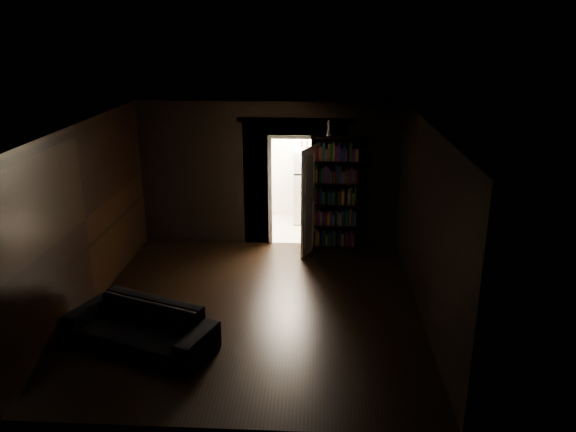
# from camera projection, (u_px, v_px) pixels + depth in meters

# --- Properties ---
(ground) EXTENTS (5.50, 5.50, 0.00)m
(ground) POSITION_uv_depth(u_px,v_px,m) (255.00, 308.00, 8.64)
(ground) COLOR black
(ground) RESTS_ON ground
(room_walls) EXTENTS (5.02, 5.61, 2.84)m
(room_walls) POSITION_uv_depth(u_px,v_px,m) (260.00, 184.00, 9.11)
(room_walls) COLOR black
(room_walls) RESTS_ON ground
(kitchen_alcove) EXTENTS (2.20, 1.80, 2.60)m
(kitchen_alcove) POSITION_uv_depth(u_px,v_px,m) (297.00, 170.00, 11.88)
(kitchen_alcove) COLOR #BCB2A3
(kitchen_alcove) RESTS_ON ground
(sofa) EXTENTS (2.20, 1.55, 0.78)m
(sofa) POSITION_uv_depth(u_px,v_px,m) (140.00, 320.00, 7.48)
(sofa) COLOR black
(sofa) RESTS_ON ground
(bookshelf) EXTENTS (0.93, 0.44, 2.20)m
(bookshelf) POSITION_uv_depth(u_px,v_px,m) (334.00, 193.00, 10.63)
(bookshelf) COLOR black
(bookshelf) RESTS_ON ground
(refrigerator) EXTENTS (0.85, 0.80, 1.65)m
(refrigerator) POSITION_uv_depth(u_px,v_px,m) (311.00, 185.00, 12.22)
(refrigerator) COLOR silver
(refrigerator) RESTS_ON ground
(door) EXTENTS (0.36, 0.81, 2.05)m
(door) POSITION_uv_depth(u_px,v_px,m) (311.00, 200.00, 10.47)
(door) COLOR silver
(door) RESTS_ON ground
(figurine) EXTENTS (0.11, 0.11, 0.28)m
(figurine) POSITION_uv_depth(u_px,v_px,m) (329.00, 128.00, 10.26)
(figurine) COLOR silver
(figurine) RESTS_ON bookshelf
(bottles) EXTENTS (0.56, 0.23, 0.23)m
(bottles) POSITION_uv_depth(u_px,v_px,m) (313.00, 143.00, 11.85)
(bottles) COLOR black
(bottles) RESTS_ON refrigerator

